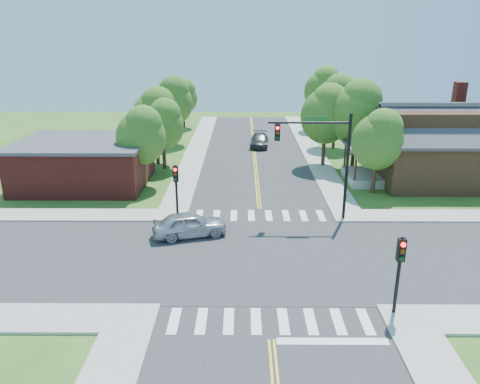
{
  "coord_description": "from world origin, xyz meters",
  "views": [
    {
      "loc": [
        -1.19,
        -23.73,
        12.08
      ],
      "look_at": [
        -1.37,
        4.9,
        2.2
      ],
      "focal_mm": 35.0,
      "sensor_mm": 36.0,
      "label": 1
    }
  ],
  "objects_px": {
    "signal_pole_se": "(400,262)",
    "signal_pole_nw": "(176,182)",
    "house_ne": "(440,143)",
    "car_silver": "(190,225)",
    "signal_mast_ne": "(322,150)",
    "car_dgrey": "(259,141)"
  },
  "relations": [
    {
      "from": "signal_mast_ne",
      "to": "signal_pole_nw",
      "type": "relative_size",
      "value": 1.89
    },
    {
      "from": "car_silver",
      "to": "house_ne",
      "type": "bearing_deg",
      "value": -75.27
    },
    {
      "from": "signal_mast_ne",
      "to": "house_ne",
      "type": "bearing_deg",
      "value": 37.68
    },
    {
      "from": "car_dgrey",
      "to": "signal_pole_se",
      "type": "bearing_deg",
      "value": -77.61
    },
    {
      "from": "car_silver",
      "to": "car_dgrey",
      "type": "xyz_separation_m",
      "value": [
        5.08,
        23.79,
        -0.09
      ]
    },
    {
      "from": "signal_pole_se",
      "to": "car_dgrey",
      "type": "height_order",
      "value": "signal_pole_se"
    },
    {
      "from": "signal_pole_nw",
      "to": "car_dgrey",
      "type": "distance_m",
      "value": 22.01
    },
    {
      "from": "signal_pole_nw",
      "to": "car_silver",
      "type": "relative_size",
      "value": 0.78
    },
    {
      "from": "signal_pole_se",
      "to": "signal_pole_nw",
      "type": "bearing_deg",
      "value": 135.0
    },
    {
      "from": "signal_mast_ne",
      "to": "signal_pole_nw",
      "type": "xyz_separation_m",
      "value": [
        -9.51,
        -0.01,
        -2.19
      ]
    },
    {
      "from": "signal_pole_se",
      "to": "car_dgrey",
      "type": "xyz_separation_m",
      "value": [
        -4.99,
        32.22,
        -1.98
      ]
    },
    {
      "from": "signal_pole_nw",
      "to": "house_ne",
      "type": "bearing_deg",
      "value": 22.69
    },
    {
      "from": "signal_pole_se",
      "to": "signal_pole_nw",
      "type": "height_order",
      "value": "same"
    },
    {
      "from": "signal_pole_se",
      "to": "car_silver",
      "type": "xyz_separation_m",
      "value": [
        -10.07,
        8.43,
        -1.89
      ]
    },
    {
      "from": "signal_pole_se",
      "to": "car_silver",
      "type": "distance_m",
      "value": 13.27
    },
    {
      "from": "signal_pole_se",
      "to": "car_silver",
      "type": "height_order",
      "value": "signal_pole_se"
    },
    {
      "from": "house_ne",
      "to": "car_dgrey",
      "type": "height_order",
      "value": "house_ne"
    },
    {
      "from": "car_silver",
      "to": "car_dgrey",
      "type": "relative_size",
      "value": 1.0
    },
    {
      "from": "signal_mast_ne",
      "to": "car_dgrey",
      "type": "bearing_deg",
      "value": 98.93
    },
    {
      "from": "signal_pole_nw",
      "to": "house_ne",
      "type": "relative_size",
      "value": 0.29
    },
    {
      "from": "signal_pole_se",
      "to": "signal_mast_ne",
      "type": "bearing_deg",
      "value": 98.56
    },
    {
      "from": "signal_pole_nw",
      "to": "car_dgrey",
      "type": "bearing_deg",
      "value": 73.54
    }
  ]
}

